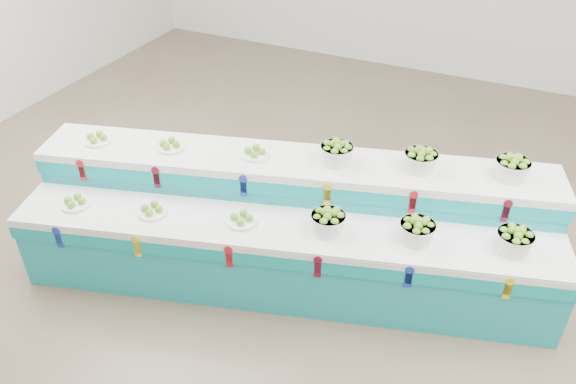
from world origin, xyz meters
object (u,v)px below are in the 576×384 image
(basket_lower_left, at_px, (328,221))
(basket_upper_right, at_px, (512,168))
(display_stand, at_px, (288,226))
(plate_upper_mid, at_px, (170,144))

(basket_lower_left, height_order, basket_upper_right, basket_upper_right)
(display_stand, height_order, basket_lower_left, display_stand)
(basket_lower_left, distance_m, basket_upper_right, 1.55)
(display_stand, distance_m, basket_lower_left, 0.56)
(basket_upper_right, bearing_deg, basket_lower_left, -142.87)
(display_stand, relative_size, plate_upper_mid, 18.09)
(plate_upper_mid, distance_m, basket_upper_right, 2.88)
(display_stand, distance_m, basket_upper_right, 1.90)
(display_stand, relative_size, basket_lower_left, 16.15)
(basket_lower_left, bearing_deg, basket_upper_right, 37.13)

